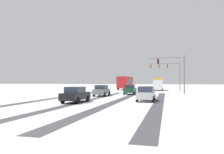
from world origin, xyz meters
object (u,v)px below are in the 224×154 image
(car_grey_second, at_px, (102,90))
(car_silver_third, at_px, (146,94))
(traffic_signal_far_right, at_px, (167,69))
(car_black_fourth, at_px, (76,95))
(car_dark_green_lead, at_px, (130,89))
(traffic_signal_near_right, at_px, (174,68))
(box_truck_delivery, at_px, (158,84))
(bus_oncoming, at_px, (126,82))

(car_grey_second, distance_m, car_silver_third, 9.82)
(traffic_signal_far_right, height_order, car_black_fourth, traffic_signal_far_right)
(car_black_fourth, bearing_deg, traffic_signal_far_right, 71.98)
(car_dark_green_lead, bearing_deg, car_silver_third, -72.34)
(traffic_signal_far_right, relative_size, car_dark_green_lead, 1.60)
(car_grey_second, height_order, car_black_fourth, same)
(traffic_signal_near_right, bearing_deg, box_truck_delivery, 101.25)
(car_silver_third, relative_size, bus_oncoming, 0.37)
(traffic_signal_far_right, height_order, traffic_signal_near_right, same)
(car_dark_green_lead, bearing_deg, box_truck_delivery, 76.92)
(car_grey_second, distance_m, car_black_fourth, 9.98)
(traffic_signal_far_right, bearing_deg, car_silver_third, -95.29)
(car_black_fourth, height_order, bus_oncoming, bus_oncoming)
(traffic_signal_near_right, xyz_separation_m, box_truck_delivery, (-3.14, 15.77, -2.79))
(car_silver_third, relative_size, car_black_fourth, 1.00)
(car_black_fourth, relative_size, box_truck_delivery, 0.55)
(car_black_fourth, xyz_separation_m, bus_oncoming, (-1.53, 35.64, 1.18))
(bus_oncoming, bearing_deg, car_silver_third, -75.39)
(car_dark_green_lead, relative_size, bus_oncoming, 0.38)
(car_silver_third, xyz_separation_m, bus_oncoming, (-8.44, 32.38, 1.18))
(car_dark_green_lead, xyz_separation_m, box_truck_delivery, (3.95, 17.03, 0.82))
(car_grey_second, xyz_separation_m, bus_oncoming, (-1.26, 25.67, 1.18))
(car_silver_third, bearing_deg, car_black_fourth, -154.73)
(car_dark_green_lead, bearing_deg, traffic_signal_far_right, 65.31)
(car_dark_green_lead, distance_m, box_truck_delivery, 17.50)
(car_dark_green_lead, height_order, car_silver_third, same)
(traffic_signal_near_right, distance_m, box_truck_delivery, 16.32)
(car_black_fourth, distance_m, bus_oncoming, 35.69)
(car_dark_green_lead, xyz_separation_m, car_black_fourth, (-3.13, -15.11, 0.00))
(car_dark_green_lead, distance_m, car_black_fourth, 15.43)
(traffic_signal_near_right, height_order, car_black_fourth, traffic_signal_near_right)
(car_grey_second, xyz_separation_m, car_silver_third, (7.17, -6.71, 0.00))
(traffic_signal_near_right, relative_size, box_truck_delivery, 0.87)
(traffic_signal_far_right, distance_m, car_silver_third, 25.53)
(traffic_signal_near_right, height_order, bus_oncoming, traffic_signal_near_right)
(car_black_fourth, relative_size, bus_oncoming, 0.37)
(box_truck_delivery, bearing_deg, bus_oncoming, 157.88)
(traffic_signal_far_right, relative_size, box_truck_delivery, 0.89)
(traffic_signal_near_right, height_order, box_truck_delivery, traffic_signal_near_right)
(car_silver_third, distance_m, bus_oncoming, 33.48)
(traffic_signal_near_right, bearing_deg, car_grey_second, -148.65)
(car_grey_second, relative_size, bus_oncoming, 0.38)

